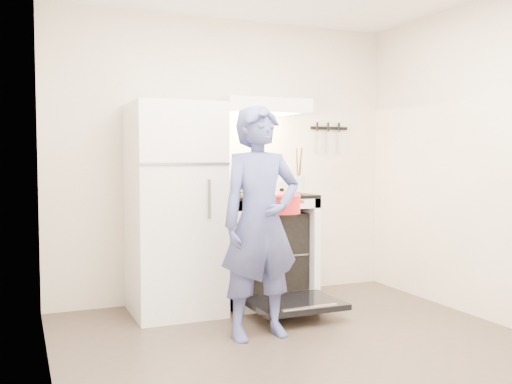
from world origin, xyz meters
TOP-DOWN VIEW (x-y plane):
  - floor at (0.00, 0.00)m, footprint 3.60×3.60m
  - back_wall at (0.00, 1.80)m, footprint 3.20×0.02m
  - refrigerator at (-0.58, 1.45)m, footprint 0.70×0.70m
  - stove_body at (0.23, 1.48)m, footprint 0.76×0.65m
  - cooktop at (0.23, 1.48)m, footprint 0.76×0.65m
  - backsplash at (0.23, 1.76)m, footprint 0.76×0.07m
  - oven_door at (0.23, 0.88)m, footprint 0.70×0.54m
  - oven_rack at (0.23, 1.48)m, footprint 0.60×0.52m
  - range_hood at (0.23, 1.55)m, footprint 0.76×0.50m
  - knife_strip at (1.05, 1.79)m, footprint 0.40×0.02m
  - pizza_stone at (0.32, 1.40)m, footprint 0.30×0.30m
  - tea_kettle at (0.03, 1.57)m, footprint 0.20×0.17m
  - utensil_jar at (0.49, 1.33)m, footprint 0.09×0.09m
  - person at (-0.19, 0.58)m, footprint 0.61×0.42m
  - dutch_oven at (0.13, 0.91)m, footprint 0.36×0.29m

SIDE VIEW (x-z plane):
  - floor at x=0.00m, z-range 0.00..0.00m
  - oven_door at x=0.23m, z-range 0.10..0.15m
  - oven_rack at x=0.23m, z-range 0.43..0.45m
  - pizza_stone at x=0.32m, z-range 0.45..0.46m
  - stove_body at x=0.23m, z-range 0.00..0.92m
  - person at x=-0.19m, z-range 0.00..1.63m
  - refrigerator at x=-0.58m, z-range 0.00..1.70m
  - dutch_oven at x=0.13m, z-range 0.79..1.02m
  - cooktop at x=0.23m, z-range 0.92..0.95m
  - utensil_jar at x=0.49m, z-range 0.98..1.11m
  - backsplash at x=0.23m, z-range 0.95..1.15m
  - tea_kettle at x=0.03m, z-range 0.95..1.20m
  - back_wall at x=0.00m, z-range 0.00..2.50m
  - knife_strip at x=1.05m, z-range 1.54..1.56m
  - range_hood at x=0.23m, z-range 1.65..1.77m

